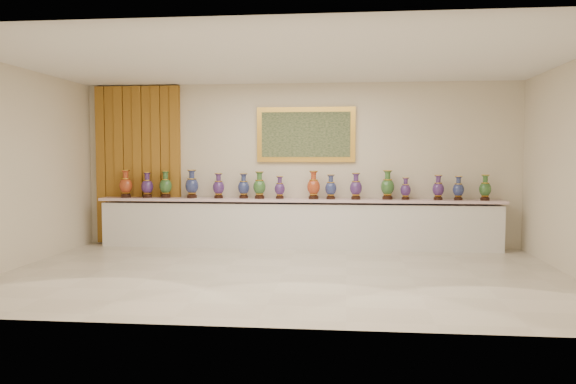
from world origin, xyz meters
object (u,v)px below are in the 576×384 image
object	(u,v)px
vase_0	(126,185)
vase_1	(147,186)
vase_2	(166,186)
counter	(297,224)

from	to	relation	value
vase_0	vase_1	distance (m)	0.41
vase_1	vase_2	distance (m)	0.35
vase_0	vase_1	world-z (taller)	vase_0
counter	vase_0	size ratio (longest dim) A/B	14.09
vase_0	vase_2	distance (m)	0.75
vase_0	counter	bearing A→B (deg)	0.66
vase_1	vase_2	size ratio (longest dim) A/B	0.95
vase_2	counter	bearing A→B (deg)	0.13
counter	vase_1	bearing A→B (deg)	-179.58
vase_0	vase_1	xyz separation A→B (m)	(0.40, 0.02, -0.02)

